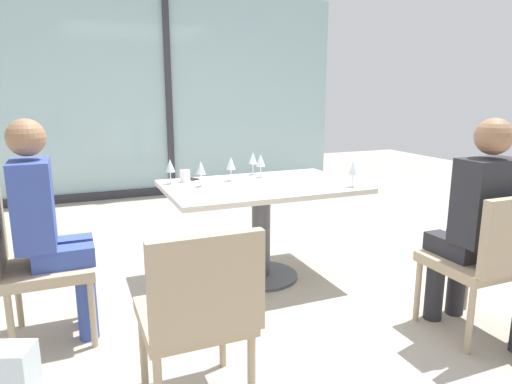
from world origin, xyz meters
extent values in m
plane|color=#A89E8E|center=(0.00, 0.00, 0.00)|extent=(12.00, 12.00, 0.00)
cube|color=#97B7BC|center=(0.00, 3.20, 1.35)|extent=(4.87, 0.03, 2.70)
cube|color=#2D2D33|center=(0.00, 3.17, 1.35)|extent=(0.08, 0.06, 2.70)
cube|color=#2D2D33|center=(0.00, 3.17, 0.05)|extent=(4.87, 0.10, 0.10)
cube|color=silver|center=(0.00, 0.00, 0.71)|extent=(1.40, 0.91, 0.04)
cylinder|color=#4C4C51|center=(0.00, 0.00, 0.35)|extent=(0.14, 0.14, 0.69)
cylinder|color=#4C4C51|center=(0.00, 0.00, 0.01)|extent=(0.56, 0.56, 0.02)
cube|color=tan|center=(0.83, -1.18, 0.42)|extent=(0.46, 0.46, 0.06)
cylinder|color=tan|center=(1.03, -0.98, 0.20)|extent=(0.04, 0.04, 0.39)
cylinder|color=tan|center=(0.63, -0.98, 0.20)|extent=(0.04, 0.04, 0.39)
cylinder|color=tan|center=(0.63, -1.38, 0.20)|extent=(0.04, 0.04, 0.39)
cube|color=tan|center=(-1.44, -0.34, 0.42)|extent=(0.46, 0.46, 0.06)
cylinder|color=tan|center=(-1.24, -0.54, 0.20)|extent=(0.04, 0.04, 0.39)
cylinder|color=tan|center=(-1.24, -0.14, 0.20)|extent=(0.04, 0.04, 0.39)
cylinder|color=tan|center=(-1.64, -0.54, 0.20)|extent=(0.04, 0.04, 0.39)
cylinder|color=tan|center=(-1.64, -0.14, 0.20)|extent=(0.04, 0.04, 0.39)
cube|color=tan|center=(-0.83, -1.18, 0.42)|extent=(0.46, 0.46, 0.06)
cube|color=tan|center=(-0.83, -1.43, 0.66)|extent=(0.46, 0.05, 0.42)
cylinder|color=tan|center=(-0.63, -0.98, 0.20)|extent=(0.04, 0.04, 0.39)
cylinder|color=tan|center=(-1.03, -0.98, 0.20)|extent=(0.04, 0.04, 0.39)
cylinder|color=tan|center=(-0.63, -1.38, 0.20)|extent=(0.04, 0.04, 0.39)
cylinder|color=#28282D|center=(0.92, -1.01, 0.23)|extent=(0.11, 0.11, 0.45)
cube|color=#28282D|center=(0.92, -1.10, 0.51)|extent=(0.13, 0.32, 0.11)
cylinder|color=#28282D|center=(0.74, -1.01, 0.23)|extent=(0.11, 0.11, 0.45)
cube|color=#28282D|center=(0.74, -1.10, 0.51)|extent=(0.13, 0.32, 0.11)
cube|color=#28282D|center=(0.83, -1.23, 0.80)|extent=(0.34, 0.20, 0.48)
sphere|color=#936B4C|center=(0.83, -1.23, 1.16)|extent=(0.20, 0.20, 0.20)
cylinder|color=#384C9E|center=(-1.26, -0.43, 0.23)|extent=(0.11, 0.11, 0.45)
cube|color=#384C9E|center=(-1.36, -0.43, 0.51)|extent=(0.32, 0.13, 0.11)
cylinder|color=#384C9E|center=(-1.26, -0.25, 0.23)|extent=(0.11, 0.11, 0.45)
cube|color=#384C9E|center=(-1.36, -0.25, 0.51)|extent=(0.32, 0.13, 0.11)
cube|color=#384C9E|center=(-1.49, -0.34, 0.80)|extent=(0.20, 0.34, 0.48)
sphere|color=#936B4C|center=(-1.49, -0.34, 1.16)|extent=(0.20, 0.20, 0.20)
cylinder|color=silver|center=(0.56, -0.34, 0.73)|extent=(0.06, 0.06, 0.00)
cylinder|color=silver|center=(0.56, -0.34, 0.78)|extent=(0.01, 0.01, 0.08)
cone|color=silver|center=(0.56, -0.34, 0.87)|extent=(0.07, 0.07, 0.09)
cylinder|color=silver|center=(0.09, 0.38, 0.73)|extent=(0.06, 0.06, 0.00)
cylinder|color=silver|center=(0.09, 0.38, 0.78)|extent=(0.01, 0.01, 0.08)
cone|color=silver|center=(0.09, 0.38, 0.87)|extent=(0.07, 0.07, 0.09)
cylinder|color=silver|center=(-0.16, 0.20, 0.73)|extent=(0.06, 0.06, 0.00)
cylinder|color=silver|center=(-0.16, 0.20, 0.78)|extent=(0.01, 0.01, 0.08)
cone|color=silver|center=(-0.16, 0.20, 0.87)|extent=(0.07, 0.07, 0.09)
cylinder|color=silver|center=(-0.61, 0.26, 0.73)|extent=(0.06, 0.06, 0.00)
cylinder|color=silver|center=(-0.61, 0.26, 0.78)|extent=(0.01, 0.01, 0.08)
cone|color=silver|center=(-0.61, 0.26, 0.87)|extent=(0.07, 0.07, 0.09)
cylinder|color=silver|center=(-0.43, 0.09, 0.73)|extent=(0.06, 0.06, 0.00)
cylinder|color=silver|center=(-0.43, 0.09, 0.78)|extent=(0.01, 0.01, 0.08)
cone|color=silver|center=(-0.43, 0.09, 0.87)|extent=(0.07, 0.07, 0.09)
cylinder|color=silver|center=(0.10, 0.24, 0.73)|extent=(0.06, 0.06, 0.00)
cylinder|color=silver|center=(0.10, 0.24, 0.78)|extent=(0.01, 0.01, 0.08)
cone|color=silver|center=(0.10, 0.24, 0.87)|extent=(0.07, 0.07, 0.09)
cylinder|color=white|center=(-0.50, 0.29, 0.78)|extent=(0.08, 0.08, 0.09)
cube|color=black|center=(-0.44, 0.39, 0.73)|extent=(0.14, 0.16, 0.01)
cube|color=silver|center=(-1.66, -0.88, 0.14)|extent=(0.34, 0.26, 0.28)
camera|label=1|loc=(-1.28, -3.00, 1.40)|focal=31.78mm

